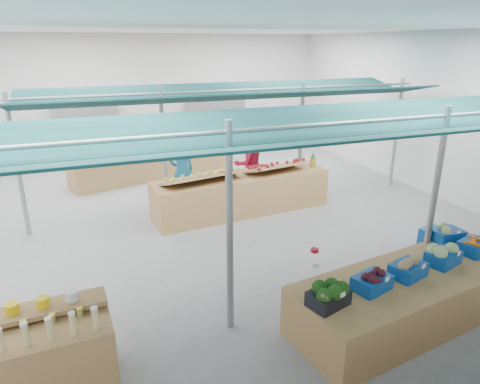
{
  "coord_description": "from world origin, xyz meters",
  "views": [
    {
      "loc": [
        -2.72,
        -8.94,
        3.89
      ],
      "look_at": [
        0.06,
        -1.6,
        1.14
      ],
      "focal_mm": 32.0,
      "sensor_mm": 36.0,
      "label": 1
    }
  ],
  "objects": [
    {
      "name": "pineapple",
      "position": [
        2.69,
        0.17,
        1.1
      ],
      "size": [
        0.14,
        0.14,
        0.39
      ],
      "rotation": [
        0.0,
        0.0,
        0.19
      ],
      "color": "#8C6019",
      "rests_on": "fruit_counter"
    },
    {
      "name": "hall",
      "position": [
        0.0,
        1.44,
        2.65
      ],
      "size": [
        13.0,
        13.0,
        13.0
      ],
      "color": "silver",
      "rests_on": "ground"
    },
    {
      "name": "apple_heap_red",
      "position": [
        1.62,
        0.06,
        1.08
      ],
      "size": [
        1.61,
        0.97,
        0.27
      ],
      "rotation": [
        0.0,
        0.0,
        0.19
      ],
      "color": "#997247",
      "rests_on": "fruit_counter"
    },
    {
      "name": "vendor_left",
      "position": [
        -0.45,
        1.18,
        0.86
      ],
      "size": [
        0.66,
        0.47,
        1.72
      ],
      "primitive_type": "imported",
      "rotation": [
        0.0,
        0.0,
        3.24
      ],
      "color": "#166993",
      "rests_on": "floor"
    },
    {
      "name": "awnings",
      "position": [
        0.75,
        -1.75,
        2.78
      ],
      "size": [
        9.5,
        7.08,
        0.3
      ],
      "color": "black",
      "rests_on": "pole_grid"
    },
    {
      "name": "crate_broccoli",
      "position": [
        -0.04,
        -5.0,
        0.91
      ],
      "size": [
        0.58,
        0.48,
        0.35
      ],
      "rotation": [
        0.0,
        0.0,
        0.29
      ],
      "color": "black",
      "rests_on": "veg_counter"
    },
    {
      "name": "bottle_shelf",
      "position": [
        -3.6,
        -4.34,
        0.46
      ],
      "size": [
        1.96,
        1.24,
        1.13
      ],
      "rotation": [
        0.0,
        0.0,
        0.05
      ],
      "color": "#996F43",
      "rests_on": "floor"
    },
    {
      "name": "crate_cabbage",
      "position": [
        2.14,
        -4.68,
        0.91
      ],
      "size": [
        0.58,
        0.48,
        0.35
      ],
      "rotation": [
        0.0,
        0.0,
        0.29
      ],
      "color": "#0E4499",
      "rests_on": "veg_counter"
    },
    {
      "name": "crate_extra",
      "position": [
        2.81,
        -4.09,
        0.9
      ],
      "size": [
        0.5,
        0.4,
        0.32
      ],
      "rotation": [
        0.0,
        0.0,
        -0.01
      ],
      "color": "#0E4499",
      "rests_on": "veg_counter"
    },
    {
      "name": "far_counter",
      "position": [
        -0.71,
        3.75,
        0.45
      ],
      "size": [
        5.06,
        2.27,
        0.9
      ],
      "primitive_type": "cube",
      "rotation": [
        0.0,
        0.0,
        0.27
      ],
      "color": "#996F43",
      "rests_on": "floor"
    },
    {
      "name": "fruit_counter",
      "position": [
        0.75,
        0.08,
        0.46
      ],
      "size": [
        4.37,
        1.43,
        0.92
      ],
      "primitive_type": "cube",
      "rotation": [
        0.0,
        0.0,
        0.1
      ],
      "color": "#996F43",
      "rests_on": "floor"
    },
    {
      "name": "crate_beets",
      "position": [
        0.7,
        -4.89,
        0.88
      ],
      "size": [
        0.58,
        0.48,
        0.29
      ],
      "rotation": [
        0.0,
        0.0,
        0.29
      ],
      "color": "#0E4499",
      "rests_on": "veg_counter"
    },
    {
      "name": "back_shelving_right",
      "position": [
        2.0,
        6.0,
        1.0
      ],
      "size": [
        2.0,
        0.5,
        2.0
      ],
      "primitive_type": "cube",
      "color": "#B23F33",
      "rests_on": "floor"
    },
    {
      "name": "sparrow",
      "position": [
        -0.19,
        -5.15,
        1.0
      ],
      "size": [
        0.12,
        0.09,
        0.11
      ],
      "rotation": [
        0.0,
        0.0,
        0.29
      ],
      "color": "brown",
      "rests_on": "crate_broccoli"
    },
    {
      "name": "back_shelving_left",
      "position": [
        -2.5,
        6.0,
        1.0
      ],
      "size": [
        2.0,
        0.5,
        2.0
      ],
      "primitive_type": "cube",
      "color": "#B23F33",
      "rests_on": "floor"
    },
    {
      "name": "floor",
      "position": [
        0.0,
        0.0,
        0.0
      ],
      "size": [
        13.0,
        13.0,
        0.0
      ],
      "primitive_type": "plane",
      "color": "slate",
      "rests_on": "ground"
    },
    {
      "name": "crate_carrots",
      "position": [
        2.88,
        -4.57,
        0.86
      ],
      "size": [
        0.58,
        0.48,
        0.29
      ],
      "rotation": [
        0.0,
        0.0,
        0.29
      ],
      "color": "#0E4499",
      "rests_on": "veg_counter"
    },
    {
      "name": "pole_grid",
      "position": [
        0.75,
        -1.75,
        1.81
      ],
      "size": [
        10.0,
        4.6,
        3.0
      ],
      "color": "gray",
      "rests_on": "floor"
    },
    {
      "name": "pole_ribbon",
      "position": [
        0.21,
        -4.22,
        1.08
      ],
      "size": [
        0.12,
        0.12,
        0.28
      ],
      "color": "red",
      "rests_on": "pole_grid"
    },
    {
      "name": "apple_heap_yellow",
      "position": [
        -0.26,
        -0.12,
        1.08
      ],
      "size": [
        2.0,
        1.05,
        0.27
      ],
      "rotation": [
        0.0,
        0.0,
        0.19
      ],
      "color": "#997247",
      "rests_on": "fruit_counter"
    },
    {
      "name": "veg_counter",
      "position": [
        1.61,
        -4.76,
        0.38
      ],
      "size": [
        4.01,
        1.83,
        0.75
      ],
      "primitive_type": "cube",
      "rotation": [
        0.0,
        0.0,
        0.15
      ],
      "color": "#996F43",
      "rests_on": "floor"
    },
    {
      "name": "crate_celeriac",
      "position": [
        1.39,
        -4.79,
        0.9
      ],
      "size": [
        0.58,
        0.48,
        0.31
      ],
      "rotation": [
        0.0,
        0.0,
        0.29
      ],
      "color": "#0E4499",
      "rests_on": "veg_counter"
    },
    {
      "name": "crate_stack",
      "position": [
        3.36,
        -3.26,
        0.27
      ],
      "size": [
        0.52,
        0.43,
        0.54
      ],
      "primitive_type": "cube",
      "rotation": [
        0.0,
        0.0,
        0.28
      ],
      "color": "#0E4499",
      "rests_on": "floor"
    },
    {
      "name": "vendor_right",
      "position": [
        1.35,
        1.18,
        0.86
      ],
      "size": [
        0.89,
        0.73,
        1.72
      ],
      "primitive_type": "imported",
      "rotation": [
        0.0,
        0.0,
        3.24
      ],
      "color": "maroon",
      "rests_on": "floor"
    }
  ]
}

